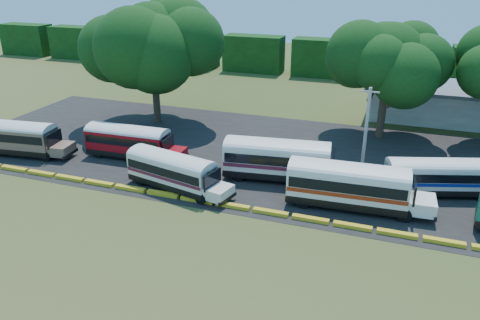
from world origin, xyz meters
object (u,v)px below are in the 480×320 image
(bus_beige, at_px, (16,136))
(tree_west, at_px, (152,41))
(bus_red, at_px, (130,140))
(bus_cream_west, at_px, (173,169))
(bus_white_red, at_px, (351,183))

(bus_beige, distance_m, tree_west, 17.29)
(bus_beige, distance_m, bus_red, 11.22)
(bus_beige, xyz_separation_m, tree_west, (7.91, 13.48, 7.39))
(bus_cream_west, bearing_deg, bus_white_red, 19.18)
(bus_red, distance_m, bus_cream_west, 8.37)
(bus_red, bearing_deg, tree_west, 103.81)
(bus_beige, height_order, tree_west, tree_west)
(bus_white_red, bearing_deg, bus_red, 168.64)
(bus_cream_west, bearing_deg, bus_red, 158.82)
(bus_red, xyz_separation_m, bus_white_red, (20.96, -3.09, 0.19))
(bus_beige, height_order, bus_cream_west, bus_beige)
(bus_red, height_order, bus_white_red, bus_white_red)
(bus_beige, relative_size, bus_red, 1.05)
(bus_cream_west, relative_size, bus_white_red, 0.88)
(bus_cream_west, bearing_deg, bus_beige, -173.01)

